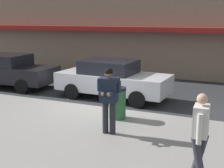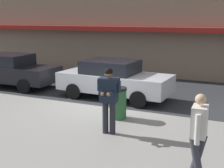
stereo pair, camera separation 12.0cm
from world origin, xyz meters
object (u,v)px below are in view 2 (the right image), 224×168
at_px(parked_sedan_near, 11,70).
at_px(man_texting_on_phone, 109,94).
at_px(parked_sedan_mid, 114,79).
at_px(pedestrian_in_light_coat, 199,131).
at_px(trash_bin, 118,103).

relative_size(parked_sedan_near, man_texting_on_phone, 2.52).
bearing_deg(parked_sedan_near, parked_sedan_mid, 0.49).
height_order(man_texting_on_phone, pedestrian_in_light_coat, man_texting_on_phone).
bearing_deg(man_texting_on_phone, parked_sedan_mid, 112.25).
height_order(parked_sedan_near, pedestrian_in_light_coat, pedestrian_in_light_coat).
xyz_separation_m(man_texting_on_phone, pedestrian_in_light_coat, (2.57, -1.46, -0.14)).
bearing_deg(trash_bin, man_texting_on_phone, -77.35).
height_order(parked_sedan_near, trash_bin, parked_sedan_near).
xyz_separation_m(parked_sedan_near, man_texting_on_phone, (6.90, -3.92, 0.46)).
bearing_deg(man_texting_on_phone, trash_bin, 102.65).
distance_m(parked_sedan_mid, trash_bin, 2.99).
distance_m(parked_sedan_near, pedestrian_in_light_coat, 10.90).
xyz_separation_m(parked_sedan_near, parked_sedan_mid, (5.28, 0.04, 0.00)).
bearing_deg(man_texting_on_phone, pedestrian_in_light_coat, -29.56).
xyz_separation_m(parked_sedan_near, pedestrian_in_light_coat, (9.47, -5.38, 0.32)).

